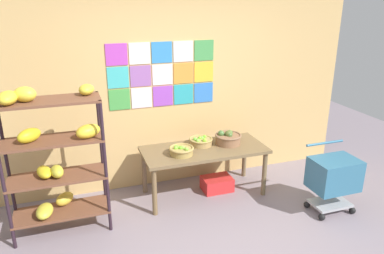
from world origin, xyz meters
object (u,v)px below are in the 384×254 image
object	(u,v)px
banana_shelf_unit	(52,153)
fruit_basket_centre	(228,138)
shopping_cart	(334,176)
produce_crate_under_table	(217,184)
fruit_basket_left	(181,150)
display_table	(204,154)
fruit_basket_back_left	(201,141)

from	to	relation	value
banana_shelf_unit	fruit_basket_centre	bearing A→B (deg)	7.90
banana_shelf_unit	shopping_cart	bearing A→B (deg)	-11.69
banana_shelf_unit	produce_crate_under_table	xyz separation A→B (m)	(1.98, 0.27, -0.83)
banana_shelf_unit	fruit_basket_left	world-z (taller)	banana_shelf_unit
fruit_basket_left	fruit_basket_centre	distance (m)	0.70
display_table	fruit_basket_centre	bearing A→B (deg)	7.95
fruit_basket_centre	fruit_basket_back_left	bearing A→B (deg)	168.77
banana_shelf_unit	produce_crate_under_table	size ratio (longest dim) A/B	4.20
fruit_basket_centre	shopping_cart	world-z (taller)	fruit_basket_centre
display_table	fruit_basket_centre	size ratio (longest dim) A/B	4.55
display_table	fruit_basket_centre	xyz separation A→B (m)	(0.35, 0.05, 0.16)
fruit_basket_left	fruit_basket_centre	bearing A→B (deg)	11.77
banana_shelf_unit	fruit_basket_back_left	bearing A→B (deg)	11.62
fruit_basket_left	shopping_cart	distance (m)	1.82
fruit_basket_back_left	fruit_basket_centre	xyz separation A→B (m)	(0.35, -0.07, 0.03)
produce_crate_under_table	shopping_cart	xyz separation A→B (m)	(1.10, -0.91, 0.37)
fruit_basket_left	fruit_basket_back_left	xyz separation A→B (m)	(0.33, 0.21, -0.00)
fruit_basket_left	produce_crate_under_table	xyz separation A→B (m)	(0.53, 0.12, -0.61)
banana_shelf_unit	produce_crate_under_table	bearing A→B (deg)	7.89
display_table	shopping_cart	size ratio (longest dim) A/B	1.93
banana_shelf_unit	display_table	bearing A→B (deg)	7.89
fruit_basket_back_left	fruit_basket_left	bearing A→B (deg)	-147.17
fruit_basket_back_left	produce_crate_under_table	bearing A→B (deg)	-24.17
fruit_basket_back_left	shopping_cart	distance (m)	1.66
fruit_basket_left	display_table	bearing A→B (deg)	15.70
fruit_basket_left	produce_crate_under_table	bearing A→B (deg)	12.81
banana_shelf_unit	fruit_basket_left	xyz separation A→B (m)	(1.45, 0.15, -0.23)
fruit_basket_back_left	banana_shelf_unit	bearing A→B (deg)	-168.38
produce_crate_under_table	shopping_cart	bearing A→B (deg)	-39.66
display_table	fruit_basket_left	bearing A→B (deg)	-164.30
banana_shelf_unit	produce_crate_under_table	distance (m)	2.16
fruit_basket_left	fruit_basket_centre	size ratio (longest dim) A/B	0.88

